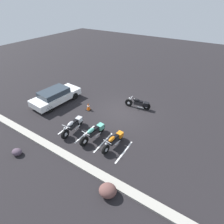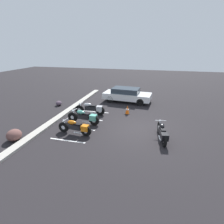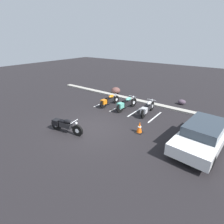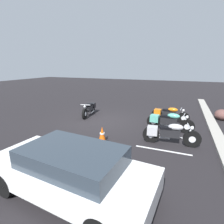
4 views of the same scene
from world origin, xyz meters
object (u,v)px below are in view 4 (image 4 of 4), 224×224
parked_bike_2 (168,133)px  landscape_rock_0 (222,115)px  motorcycle_black_featured (90,108)px  car_white (70,170)px  parked_bike_0 (168,114)px  traffic_cone (102,135)px  parked_bike_1 (167,121)px

parked_bike_2 → landscape_rock_0: size_ratio=2.66×
motorcycle_black_featured → car_white: 7.23m
parked_bike_0 → parked_bike_2: size_ratio=0.93×
motorcycle_black_featured → landscape_rock_0: size_ratio=2.53×
parked_bike_2 → landscape_rock_0: 5.40m
parked_bike_0 → traffic_cone: parked_bike_0 is taller
car_white → landscape_rock_0: 9.82m
parked_bike_0 → parked_bike_2: bearing=-79.8°
parked_bike_0 → landscape_rock_0: 3.33m
parked_bike_2 → traffic_cone: size_ratio=3.35×
landscape_rock_0 → motorcycle_black_featured: bearing=-75.3°
landscape_rock_0 → parked_bike_1: bearing=-43.8°
parked_bike_1 → car_white: size_ratio=0.52×
parked_bike_0 → landscape_rock_0: parked_bike_0 is taller
parked_bike_1 → landscape_rock_0: 4.16m
motorcycle_black_featured → parked_bike_1: (0.94, 4.94, 0.02)m
parked_bike_1 → landscape_rock_0: bearing=52.1°
motorcycle_black_featured → parked_bike_2: 5.73m
car_white → landscape_rock_0: car_white is taller
landscape_rock_0 → traffic_cone: bearing=-44.2°
car_white → traffic_cone: bearing=-74.3°
parked_bike_0 → car_white: car_white is taller
motorcycle_black_featured → parked_bike_1: bearing=69.5°
parked_bike_2 → traffic_cone: parked_bike_2 is taller
car_white → landscape_rock_0: size_ratio=5.16×
parked_bike_1 → landscape_rock_0: size_ratio=2.68×
parked_bike_0 → motorcycle_black_featured: bearing=-167.8°
parked_bike_0 → traffic_cone: size_ratio=3.12×
parked_bike_0 → parked_bike_1: bearing=-80.9°
traffic_cone → landscape_rock_0: bearing=135.8°
parked_bike_0 → traffic_cone: bearing=-115.0°
parked_bike_1 → car_white: 5.89m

